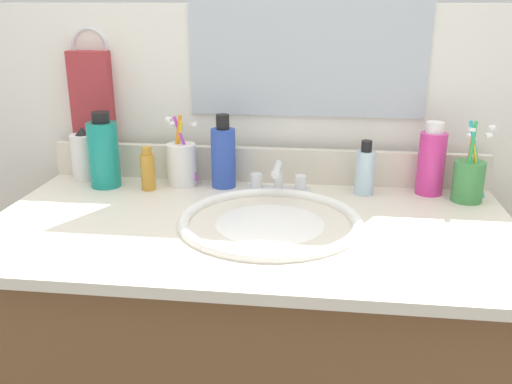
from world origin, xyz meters
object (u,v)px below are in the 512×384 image
at_px(bottle_mouthwash_teal, 104,153).
at_px(cup_green, 469,179).
at_px(bottle_lotion_white, 84,156).
at_px(cup_white_ceramic, 182,163).
at_px(faucet, 278,183).
at_px(bottle_shampoo_blue, 223,156).
at_px(hand_towel, 91,93).
at_px(bottle_oil_amber, 148,170).
at_px(bottle_gel_clear, 365,171).
at_px(bottle_soap_pink, 431,161).

bearing_deg(bottle_mouthwash_teal, cup_green, -0.13).
height_order(bottle_lotion_white, cup_white_ceramic, cup_white_ceramic).
xyz_separation_m(faucet, bottle_lotion_white, (-0.52, 0.06, 0.04)).
bearing_deg(cup_green, bottle_mouthwash_teal, 179.87).
height_order(bottle_mouthwash_teal, cup_green, cup_green).
bearing_deg(faucet, bottle_shampoo_blue, 163.45).
distance_m(cup_white_ceramic, cup_green, 0.71).
bearing_deg(hand_towel, bottle_lotion_white, -101.26).
height_order(bottle_oil_amber, cup_white_ceramic, cup_white_ceramic).
xyz_separation_m(bottle_gel_clear, bottle_oil_amber, (-0.54, -0.03, -0.01)).
bearing_deg(bottle_mouthwash_teal, bottle_soap_pink, 3.02).
relative_size(bottle_lotion_white, cup_green, 0.72).
xyz_separation_m(faucet, bottle_gel_clear, (0.21, 0.03, 0.03)).
relative_size(bottle_gel_clear, cup_white_ceramic, 0.73).
distance_m(hand_towel, bottle_lotion_white, 0.17).
xyz_separation_m(faucet, bottle_soap_pink, (0.37, 0.05, 0.05)).
height_order(bottle_mouthwash_teal, bottle_oil_amber, bottle_mouthwash_teal).
relative_size(faucet, bottle_lotion_white, 1.14).
bearing_deg(bottle_mouthwash_teal, bottle_gel_clear, 1.71).
relative_size(faucet, bottle_shampoo_blue, 0.85).
xyz_separation_m(hand_towel, bottle_oil_amber, (0.18, -0.13, -0.17)).
height_order(bottle_gel_clear, bottle_shampoo_blue, bottle_shampoo_blue).
distance_m(bottle_mouthwash_teal, bottle_lotion_white, 0.10).
distance_m(bottle_lotion_white, cup_white_ceramic, 0.27).
distance_m(bottle_shampoo_blue, cup_white_ceramic, 0.11).
distance_m(faucet, bottle_mouthwash_teal, 0.45).
bearing_deg(cup_white_ceramic, bottle_oil_amber, -146.55).
bearing_deg(cup_white_ceramic, cup_green, -3.00).
relative_size(bottle_oil_amber, cup_green, 0.57).
distance_m(bottle_gel_clear, bottle_shampoo_blue, 0.36).
bearing_deg(faucet, bottle_gel_clear, 7.59).
xyz_separation_m(faucet, bottle_mouthwash_teal, (-0.45, 0.01, 0.06)).
xyz_separation_m(bottle_soap_pink, bottle_mouthwash_teal, (-0.82, -0.04, 0.01)).
bearing_deg(bottle_soap_pink, cup_green, -29.16).
bearing_deg(cup_white_ceramic, bottle_shampoo_blue, -0.35).
bearing_deg(bottle_oil_amber, bottle_lotion_white, 160.39).
bearing_deg(bottle_lotion_white, hand_towel, 78.74).
bearing_deg(bottle_lotion_white, bottle_mouthwash_teal, -35.48).
bearing_deg(faucet, cup_white_ceramic, 170.29).
bearing_deg(bottle_gel_clear, bottle_soap_pink, 8.34).
height_order(hand_towel, bottle_oil_amber, hand_towel).
bearing_deg(bottle_soap_pink, cup_white_ceramic, -179.26).
relative_size(bottle_gel_clear, bottle_mouthwash_teal, 0.70).
bearing_deg(bottle_gel_clear, bottle_mouthwash_teal, -178.29).
bearing_deg(bottle_oil_amber, faucet, 0.99).
distance_m(bottle_soap_pink, cup_white_ceramic, 0.62).
height_order(bottle_soap_pink, cup_white_ceramic, cup_white_ceramic).
relative_size(faucet, bottle_gel_clear, 1.19).
height_order(faucet, bottle_soap_pink, bottle_soap_pink).
height_order(bottle_mouthwash_teal, bottle_shampoo_blue, bottle_mouthwash_teal).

